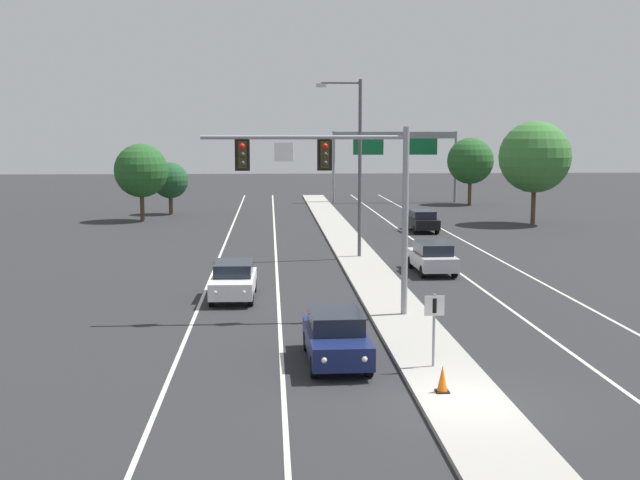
# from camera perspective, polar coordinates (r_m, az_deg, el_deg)

# --- Properties ---
(ground_plane) EXTENTS (260.00, 260.00, 0.00)m
(ground_plane) POSITION_cam_1_polar(r_m,az_deg,el_deg) (21.55, 10.29, -11.59)
(ground_plane) COLOR #28282B
(median_island) EXTENTS (2.40, 110.00, 0.15)m
(median_island) POSITION_cam_1_polar(r_m,az_deg,el_deg) (38.71, 3.90, -2.85)
(median_island) COLOR #9E9B93
(median_island) RESTS_ON ground
(lane_stripe_oncoming_center) EXTENTS (0.14, 100.00, 0.01)m
(lane_stripe_oncoming_center) POSITION_cam_1_polar(r_m,az_deg,el_deg) (45.29, -3.17, -1.42)
(lane_stripe_oncoming_center) COLOR silver
(lane_stripe_oncoming_center) RESTS_ON ground
(lane_stripe_receding_center) EXTENTS (0.14, 100.00, 0.01)m
(lane_stripe_receding_center) POSITION_cam_1_polar(r_m,az_deg,el_deg) (46.33, 8.54, -1.30)
(lane_stripe_receding_center) COLOR silver
(lane_stripe_receding_center) RESTS_ON ground
(edge_stripe_left) EXTENTS (0.14, 100.00, 0.01)m
(edge_stripe_left) POSITION_cam_1_polar(r_m,az_deg,el_deg) (45.39, -7.34, -1.45)
(edge_stripe_left) COLOR silver
(edge_stripe_left) RESTS_ON ground
(edge_stripe_right) EXTENTS (0.14, 100.00, 0.01)m
(edge_stripe_right) POSITION_cam_1_polar(r_m,az_deg,el_deg) (47.13, 12.47, -1.24)
(edge_stripe_right) COLOR silver
(edge_stripe_right) RESTS_ON ground
(overhead_signal_mast) EXTENTS (7.83, 0.44, 7.20)m
(overhead_signal_mast) POSITION_cam_1_polar(r_m,az_deg,el_deg) (30.04, 1.42, 4.34)
(overhead_signal_mast) COLOR gray
(overhead_signal_mast) RESTS_ON median_island
(median_sign_post) EXTENTS (0.60, 0.10, 2.20)m
(median_sign_post) POSITION_cam_1_polar(r_m,az_deg,el_deg) (23.95, 8.19, -5.65)
(median_sign_post) COLOR gray
(median_sign_post) RESTS_ON median_island
(street_lamp_median) EXTENTS (2.58, 0.28, 10.00)m
(street_lamp_median) POSITION_cam_1_polar(r_m,az_deg,el_deg) (45.18, 2.60, 5.94)
(street_lamp_median) COLOR #4C4C51
(street_lamp_median) RESTS_ON median_island
(car_oncoming_navy) EXTENTS (1.90, 4.50, 1.58)m
(car_oncoming_navy) POSITION_cam_1_polar(r_m,az_deg,el_deg) (24.82, 1.16, -6.93)
(car_oncoming_navy) COLOR #141E4C
(car_oncoming_navy) RESTS_ON ground
(car_oncoming_white) EXTENTS (1.91, 4.51, 1.58)m
(car_oncoming_white) POSITION_cam_1_polar(r_m,az_deg,el_deg) (34.56, -6.22, -2.87)
(car_oncoming_white) COLOR silver
(car_oncoming_white) RESTS_ON ground
(car_receding_silver) EXTENTS (1.91, 4.51, 1.58)m
(car_receding_silver) POSITION_cam_1_polar(r_m,az_deg,el_deg) (41.21, 8.06, -1.22)
(car_receding_silver) COLOR #B7B7BC
(car_receding_silver) RESTS_ON ground
(car_receding_black) EXTENTS (1.91, 4.51, 1.58)m
(car_receding_black) POSITION_cam_1_polar(r_m,az_deg,el_deg) (58.95, 7.32, 1.39)
(car_receding_black) COLOR black
(car_receding_black) RESTS_ON ground
(traffic_cone_median_nose) EXTENTS (0.36, 0.36, 0.74)m
(traffic_cone_median_nose) POSITION_cam_1_polar(r_m,az_deg,el_deg) (21.90, 8.78, -9.84)
(traffic_cone_median_nose) COLOR black
(traffic_cone_median_nose) RESTS_ON median_island
(highway_sign_gantry) EXTENTS (13.28, 0.42, 7.50)m
(highway_sign_gantry) POSITION_cam_1_polar(r_m,az_deg,el_deg) (84.55, 5.41, 6.87)
(highway_sign_gantry) COLOR gray
(highway_sign_gantry) RESTS_ON ground
(tree_far_left_a) EXTENTS (4.42, 4.42, 6.39)m
(tree_far_left_a) POSITION_cam_1_polar(r_m,az_deg,el_deg) (67.18, -12.71, 4.88)
(tree_far_left_a) COLOR #4C3823
(tree_far_left_a) RESTS_ON ground
(tree_far_left_b) EXTENTS (3.24, 3.24, 4.68)m
(tree_far_left_b) POSITION_cam_1_polar(r_m,az_deg,el_deg) (72.60, -10.70, 4.22)
(tree_far_left_b) COLOR #4C3823
(tree_far_left_b) RESTS_ON ground
(tree_far_right_b) EXTENTS (4.74, 4.74, 6.85)m
(tree_far_right_b) POSITION_cam_1_polar(r_m,az_deg,el_deg) (83.12, 10.74, 5.60)
(tree_far_right_b) COLOR #4C3823
(tree_far_right_b) RESTS_ON ground
(tree_far_right_c) EXTENTS (5.67, 5.67, 8.20)m
(tree_far_right_c) POSITION_cam_1_polar(r_m,az_deg,el_deg) (65.28, 15.17, 5.77)
(tree_far_right_c) COLOR #4C3823
(tree_far_right_c) RESTS_ON ground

